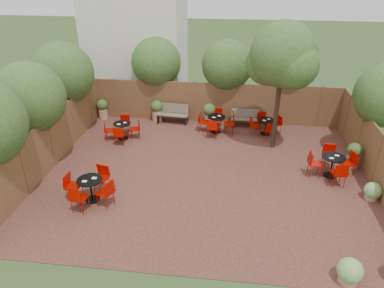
# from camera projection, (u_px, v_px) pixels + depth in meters

# --- Properties ---
(ground) EXTENTS (80.00, 80.00, 0.00)m
(ground) POSITION_uv_depth(u_px,v_px,m) (206.00, 174.00, 13.59)
(ground) COLOR #354F23
(ground) RESTS_ON ground
(courtyard_paving) EXTENTS (12.00, 10.00, 0.02)m
(courtyard_paving) POSITION_uv_depth(u_px,v_px,m) (206.00, 174.00, 13.58)
(courtyard_paving) COLOR #341915
(courtyard_paving) RESTS_ON ground
(fence_back) EXTENTS (12.00, 0.08, 2.00)m
(fence_back) POSITION_uv_depth(u_px,v_px,m) (215.00, 103.00, 17.54)
(fence_back) COLOR #52301E
(fence_back) RESTS_ON ground
(fence_left) EXTENTS (0.08, 10.00, 2.00)m
(fence_left) POSITION_uv_depth(u_px,v_px,m) (51.00, 142.00, 13.77)
(fence_left) COLOR #52301E
(fence_left) RESTS_ON ground
(fence_right) EXTENTS (0.08, 10.00, 2.00)m
(fence_right) POSITION_uv_depth(u_px,v_px,m) (378.00, 161.00, 12.49)
(fence_right) COLOR #52301E
(fence_right) RESTS_ON ground
(neighbour_building) EXTENTS (5.00, 4.00, 8.00)m
(neighbour_building) POSITION_uv_depth(u_px,v_px,m) (137.00, 27.00, 19.29)
(neighbour_building) COLOR silver
(neighbour_building) RESTS_ON ground
(overhang_foliage) EXTENTS (15.92, 10.87, 2.80)m
(overhang_foliage) POSITION_uv_depth(u_px,v_px,m) (151.00, 82.00, 14.67)
(overhang_foliage) COLOR #2F511A
(overhang_foliage) RESTS_ON ground
(courtyard_tree) EXTENTS (2.73, 2.63, 5.28)m
(courtyard_tree) POSITION_uv_depth(u_px,v_px,m) (282.00, 59.00, 13.77)
(courtyard_tree) COLOR black
(courtyard_tree) RESTS_ON courtyard_paving
(park_bench_left) EXTENTS (1.56, 0.62, 0.94)m
(park_bench_left) POSITION_uv_depth(u_px,v_px,m) (173.00, 113.00, 17.66)
(park_bench_left) COLOR brown
(park_bench_left) RESTS_ON courtyard_paving
(park_bench_right) EXTENTS (1.36, 0.44, 0.84)m
(park_bench_right) POSITION_uv_depth(u_px,v_px,m) (245.00, 118.00, 17.30)
(park_bench_right) COLOR brown
(park_bench_right) RESTS_ON courtyard_paving
(bistro_tables) EXTENTS (10.28, 7.55, 0.96)m
(bistro_tables) POSITION_uv_depth(u_px,v_px,m) (208.00, 146.00, 14.64)
(bistro_tables) COLOR black
(bistro_tables) RESTS_ON courtyard_paving
(planters) EXTENTS (11.80, 4.08, 1.09)m
(planters) POSITION_uv_depth(u_px,v_px,m) (196.00, 119.00, 16.79)
(planters) COLOR #A97A54
(planters) RESTS_ON courtyard_paving
(low_shrubs) EXTENTS (2.32, 4.34, 0.69)m
(low_shrubs) POSITION_uv_depth(u_px,v_px,m) (374.00, 245.00, 9.75)
(low_shrubs) COLOR #A97A54
(low_shrubs) RESTS_ON courtyard_paving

